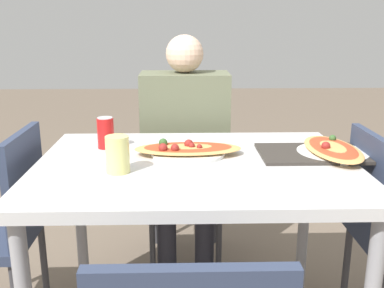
# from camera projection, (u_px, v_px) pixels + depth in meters

# --- Properties ---
(dining_table) EXTENTS (1.16, 0.86, 0.78)m
(dining_table) POSITION_uv_depth(u_px,v_px,m) (196.00, 183.00, 1.65)
(dining_table) COLOR silver
(dining_table) RESTS_ON ground_plane
(chair_far_seated) EXTENTS (0.40, 0.40, 0.87)m
(chair_far_seated) POSITION_uv_depth(u_px,v_px,m) (185.00, 168.00, 2.43)
(chair_far_seated) COLOR #2D3851
(chair_far_seated) RESTS_ON ground_plane
(person_seated) EXTENTS (0.44, 0.27, 1.21)m
(person_seated) POSITION_uv_depth(u_px,v_px,m) (185.00, 135.00, 2.27)
(person_seated) COLOR #2D2D38
(person_seated) RESTS_ON ground_plane
(pizza_main) EXTENTS (0.41, 0.28, 0.06)m
(pizza_main) POSITION_uv_depth(u_px,v_px,m) (187.00, 150.00, 1.71)
(pizza_main) COLOR white
(pizza_main) RESTS_ON dining_table
(soda_can) EXTENTS (0.07, 0.07, 0.12)m
(soda_can) POSITION_uv_depth(u_px,v_px,m) (106.00, 133.00, 1.79)
(soda_can) COLOR red
(soda_can) RESTS_ON dining_table
(drink_glass) EXTENTS (0.08, 0.08, 0.13)m
(drink_glass) POSITION_uv_depth(u_px,v_px,m) (118.00, 154.00, 1.50)
(drink_glass) COLOR #E0DB7F
(drink_glass) RESTS_ON dining_table
(serving_tray) EXTENTS (0.39, 0.26, 0.01)m
(serving_tray) POSITION_uv_depth(u_px,v_px,m) (311.00, 153.00, 1.71)
(serving_tray) COLOR #332D28
(serving_tray) RESTS_ON dining_table
(pizza_second) EXTENTS (0.27, 0.39, 0.06)m
(pizza_second) POSITION_uv_depth(u_px,v_px,m) (333.00, 150.00, 1.71)
(pizza_second) COLOR white
(pizza_second) RESTS_ON dining_table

